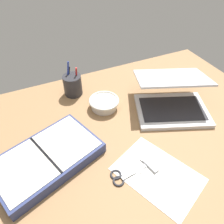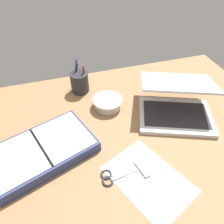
{
  "view_description": "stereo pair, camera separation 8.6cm",
  "coord_description": "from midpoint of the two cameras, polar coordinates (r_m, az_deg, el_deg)",
  "views": [
    {
      "loc": [
        -28.85,
        -48.64,
        67.44
      ],
      "look_at": [
        -2.37,
        9.02,
        9.0
      ],
      "focal_mm": 35.0,
      "sensor_mm": 36.0,
      "label": 1
    },
    {
      "loc": [
        -20.79,
        -51.7,
        67.44
      ],
      "look_at": [
        -2.37,
        9.02,
        9.0
      ],
      "focal_mm": 35.0,
      "sensor_mm": 36.0,
      "label": 2
    }
  ],
  "objects": [
    {
      "name": "pen_cup",
      "position": [
        1.06,
        -12.57,
        6.85
      ],
      "size": [
        8.62,
        8.62,
        15.92
      ],
      "color": "#28282D",
      "rests_on": "desk_top"
    },
    {
      "name": "planner",
      "position": [
        0.82,
        -19.69,
        -11.45
      ],
      "size": [
        41.43,
        32.63,
        4.65
      ],
      "rotation": [
        0.0,
        0.0,
        0.34
      ],
      "color": "navy",
      "rests_on": "desk_top"
    },
    {
      "name": "scissors",
      "position": [
        0.76,
        -0.92,
        -16.66
      ],
      "size": [
        13.03,
        6.46,
        0.8
      ],
      "rotation": [
        0.0,
        0.0,
        -0.08
      ],
      "color": "#B7B7BC",
      "rests_on": "desk_top"
    },
    {
      "name": "laptop",
      "position": [
        0.98,
        12.91,
        3.28
      ],
      "size": [
        39.44,
        39.26,
        15.58
      ],
      "rotation": [
        0.0,
        0.0,
        -0.38
      ],
      "color": "silver",
      "rests_on": "desk_top"
    },
    {
      "name": "paper_sheet_front",
      "position": [
        0.77,
        8.58,
        -15.95
      ],
      "size": [
        28.61,
        33.01,
        0.16
      ],
      "primitive_type": "cube",
      "rotation": [
        0.0,
        0.0,
        0.41
      ],
      "color": "white",
      "rests_on": "desk_top"
    },
    {
      "name": "bowl",
      "position": [
        0.97,
        -4.61,
        2.24
      ],
      "size": [
        13.53,
        13.53,
        4.55
      ],
      "color": "silver",
      "rests_on": "desk_top"
    },
    {
      "name": "desk_top",
      "position": [
        0.87,
        1.08,
        -7.25
      ],
      "size": [
        140.0,
        100.0,
        2.0
      ],
      "primitive_type": "cube",
      "color": "#936D47",
      "rests_on": "ground"
    },
    {
      "name": "usb_drive",
      "position": [
        0.78,
        6.79,
        -13.86
      ],
      "size": [
        3.34,
        7.37,
        1.0
      ],
      "rotation": [
        0.0,
        0.0,
        0.23
      ],
      "color": "#99999E",
      "rests_on": "desk_top"
    }
  ]
}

